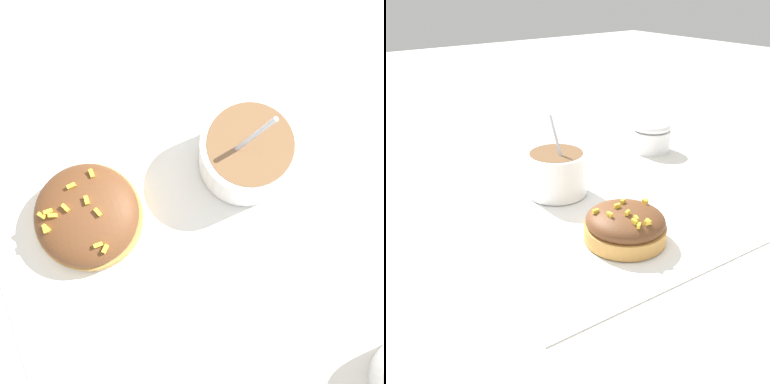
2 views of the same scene
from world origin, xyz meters
The scene contains 5 objects.
ground_plane centered at (0.00, 0.00, 0.00)m, with size 3.00×3.00×0.00m, color silver.
paper_napkin centered at (0.00, 0.00, 0.00)m, with size 0.34×0.32×0.00m.
coffee_cup centered at (-0.07, 0.01, 0.03)m, with size 0.10×0.08×0.10m.
frosted_pastry centered at (0.07, 0.00, 0.02)m, with size 0.09×0.09×0.04m.
sugar_bowl centered at (-0.12, 0.23, 0.03)m, with size 0.07×0.07×0.05m.
Camera 2 is at (0.38, -0.30, 0.27)m, focal length 42.00 mm.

